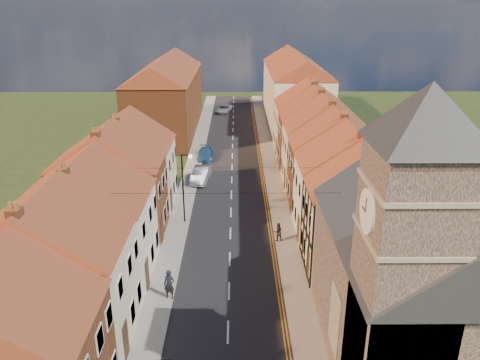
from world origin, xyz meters
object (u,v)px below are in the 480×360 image
Objects in this scene: car_mid at (201,174)px; lamppost at (184,184)px; church at (424,267)px; car_far at (205,154)px; pedestrian_right at (278,232)px; car_distant at (224,109)px; pedestrian_left at (169,285)px.

lamppost is at bearing -86.95° from car_mid.
lamppost is (-13.17, 16.68, -2.34)m from church.
car_far is (-12.56, 33.71, -5.28)m from church.
church is 10.17× the size of pedestrian_right.
pedestrian_left reaches higher than car_distant.
car_distant is (2.24, 41.24, -2.93)m from lamppost.
lamppost reaches higher than car_far.
church is 3.41× the size of car_mid.
pedestrian_right is at bearing 57.90° from pedestrian_left.
pedestrian_right is (6.88, -13.09, 0.13)m from car_mid.
lamppost is at bearing 128.30° from church.
church is 21.38m from lamppost.
pedestrian_right is at bearing 113.08° from church.
pedestrian_right is at bearing -24.31° from lamppost.
church is 36.36m from car_far.
lamppost is 3.08× the size of pedestrian_left.
pedestrian_left is (-13.06, 5.81, -4.78)m from church.
church is 3.48× the size of car_distant.
car_distant is 2.92× the size of pedestrian_right.
car_distant is at bearing 85.62° from car_far.
car_far is at bearing 96.89° from car_mid.
pedestrian_left is (-0.50, -27.90, 0.50)m from car_far.
car_mid is at bearing -90.41° from car_far.
pedestrian_left is (0.11, -10.86, -2.44)m from lamppost.
car_mid reaches higher than car_far.
pedestrian_left is (-2.13, -52.10, 0.49)m from car_distant.
pedestrian_left reaches higher than pedestrian_right.
pedestrian_left is at bearing 34.49° from pedestrian_right.
church is 7.80× the size of pedestrian_left.
car_mid is at bearing -73.04° from pedestrian_right.
church reaches higher than pedestrian_left.
car_mid is 20.57m from pedestrian_left.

